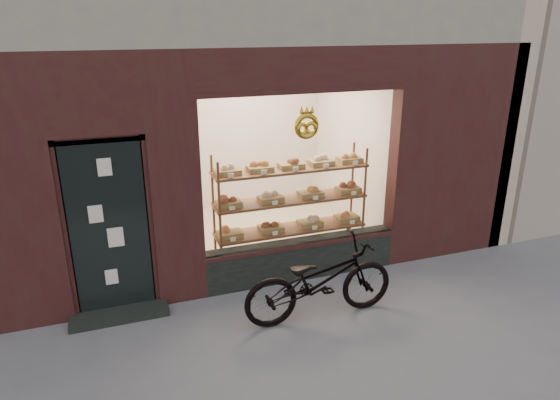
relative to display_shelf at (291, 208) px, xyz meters
name	(u,v)px	position (x,y,z in m)	size (l,w,h in m)	color
ground	(339,380)	(-0.45, -2.55, -0.88)	(90.00, 90.00, 0.00)	slate
display_shelf	(291,208)	(0.00, 0.00, 0.00)	(2.20, 0.45, 1.70)	brown
bicycle	(320,280)	(-0.17, -1.43, -0.39)	(0.65, 1.87, 0.98)	black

